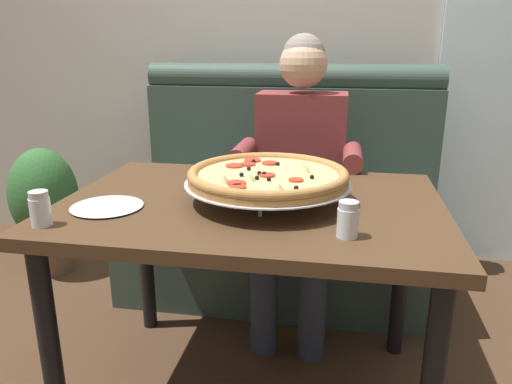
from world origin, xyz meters
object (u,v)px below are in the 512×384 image
Objects in this scene: potted_plant at (45,205)px; booth_bench at (284,211)px; pizza at (268,177)px; plate_near_left at (107,205)px; shaker_parmesan at (40,211)px; shaker_oregano at (348,222)px; dining_table at (251,227)px; diner_main at (299,166)px; patio_chair at (480,143)px.

booth_bench is at bearing 4.18° from potted_plant.
pizza is 0.51m from plate_near_left.
shaker_parmesan is (-0.59, -0.32, -0.04)m from pizza.
plate_near_left is 1.35m from potted_plant.
shaker_parmesan is at bearing -55.66° from potted_plant.
shaker_oregano is at bearing -8.23° from plate_near_left.
dining_table is 0.64m from shaker_parmesan.
diner_main is at bearing 56.51° from plate_near_left.
booth_bench is 0.93m from dining_table.
booth_bench is 2.23× the size of potted_plant.
dining_table is at bearing 139.76° from shaker_oregano.
booth_bench is 1.19m from plate_near_left.
shaker_oregano is 1.97m from potted_plant.
booth_bench is 1.31m from potted_plant.
shaker_parmesan is at bearing -151.41° from pizza.
booth_bench is 1.81× the size of patio_chair.
pizza is (0.05, -0.90, 0.43)m from booth_bench.
pizza is 0.61× the size of patio_chair.
booth_bench is at bearing -132.63° from patio_chair.
pizza is 0.67m from shaker_parmesan.
shaker_oregano is at bearing -45.24° from pizza.
plate_near_left reaches higher than dining_table.
dining_table is at bearing -90.00° from booth_bench.
patio_chair is 1.23× the size of potted_plant.
pizza is at bearing -118.17° from patio_chair.
diner_main is 12.82× the size of shaker_parmesan.
plate_near_left is (-0.42, -1.05, 0.36)m from booth_bench.
pizza is 0.76× the size of potted_plant.
dining_table is 12.23× the size of shaker_parmesan.
patio_chair reaches higher than potted_plant.
booth_bench is 2.95× the size of pizza.
shaker_oregano is 0.74m from plate_near_left.
diner_main is 0.94m from plate_near_left.
potted_plant is (-1.36, 0.81, -0.44)m from pizza.
booth_bench is 15.99× the size of shaker_oregano.
patio_chair is at bearing 68.98° from shaker_oregano.
dining_table is at bearing -119.25° from patio_chair.
pizza is at bearing -5.03° from dining_table.
potted_plant is (-1.40, 0.17, -0.32)m from diner_main.
patio_chair is at bearing 54.41° from diner_main.
shaker_parmesan is 0.12× the size of patio_chair.
diner_main reaches higher than shaker_oregano.
diner_main reaches higher than patio_chair.
diner_main reaches higher than booth_bench.
booth_bench is at bearing 66.49° from shaker_parmesan.
pizza reaches higher than potted_plant.
patio_chair is (1.19, 1.66, -0.19)m from diner_main.
patio_chair reaches higher than shaker_parmesan.
patio_chair is at bearing 55.25° from shaker_parmesan.
patio_chair is at bearing 55.07° from plate_near_left.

